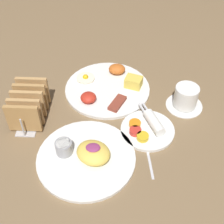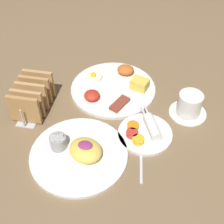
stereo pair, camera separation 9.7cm
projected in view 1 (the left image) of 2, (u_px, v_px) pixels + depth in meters
name	position (u px, v px, depth m)	size (l,w,h in m)	color
ground_plane	(97.00, 126.00, 0.97)	(3.00, 3.00, 0.00)	brown
plate_breakfast	(108.00, 87.00, 1.08)	(0.29, 0.29, 0.05)	white
plate_condiments	(148.00, 129.00, 0.94)	(0.16, 0.18, 0.04)	white
plate_foreground	(87.00, 156.00, 0.87)	(0.28, 0.28, 0.06)	white
toast_rack	(29.00, 105.00, 0.96)	(0.10, 0.18, 0.10)	#B7B7BC
coffee_cup	(186.00, 98.00, 1.01)	(0.12, 0.12, 0.08)	white
teaspoon	(148.00, 153.00, 0.89)	(0.03, 0.13, 0.01)	silver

